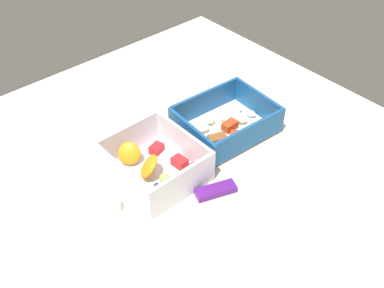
{
  "coord_description": "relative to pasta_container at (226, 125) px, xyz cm",
  "views": [
    {
      "loc": [
        39.9,
        47.01,
        58.56
      ],
      "look_at": [
        -0.9,
        0.57,
        4.0
      ],
      "focal_mm": 42.25,
      "sensor_mm": 36.0,
      "label": 1
    }
  ],
  "objects": [
    {
      "name": "table_surface",
      "position": [
        9.51,
        -0.6,
        -2.82
      ],
      "size": [
        80.0,
        80.0,
        2.0
      ],
      "primitive_type": "cube",
      "color": "beige",
      "rests_on": "ground"
    },
    {
      "name": "paper_cup_liner",
      "position": [
        27.72,
        1.75,
        -0.86
      ],
      "size": [
        3.47,
        3.47,
        1.91
      ],
      "primitive_type": "cylinder",
      "color": "white",
      "rests_on": "table_surface"
    },
    {
      "name": "candy_bar",
      "position": [
        12.36,
        10.26,
        -1.22
      ],
      "size": [
        7.4,
        4.67,
        1.2
      ],
      "primitive_type": "cube",
      "rotation": [
        0.0,
        0.0,
        -0.35
      ],
      "color": "#51197A",
      "rests_on": "table_surface"
    },
    {
      "name": "fruit_bowl",
      "position": [
        17.29,
        0.21,
        0.42
      ],
      "size": [
        13.98,
        15.64,
        6.46
      ],
      "rotation": [
        0.0,
        0.0,
        0.01
      ],
      "color": "white",
      "rests_on": "table_surface"
    },
    {
      "name": "pasta_container",
      "position": [
        0.0,
        0.0,
        0.0
      ],
      "size": [
        18.41,
        14.96,
        5.77
      ],
      "rotation": [
        0.0,
        0.0,
        -0.07
      ],
      "color": "white",
      "rests_on": "table_surface"
    }
  ]
}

